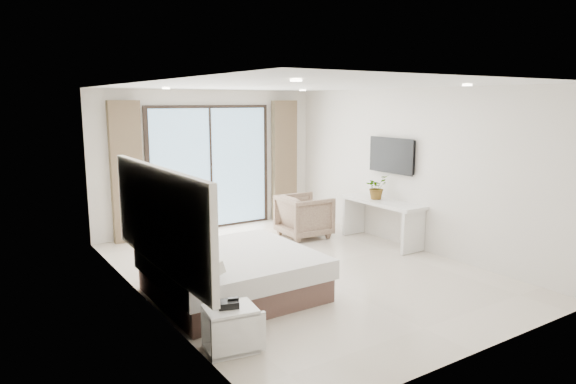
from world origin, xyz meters
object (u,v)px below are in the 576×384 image
nightstand (230,329)px  armchair (304,214)px  bed (232,274)px  console_desk (382,212)px

nightstand → armchair: armchair is taller
armchair → nightstand: bearing=139.3°
nightstand → armchair: (3.17, 3.21, 0.20)m
bed → armchair: size_ratio=2.30×
console_desk → armchair: armchair is taller
nightstand → console_desk: size_ratio=0.34×
console_desk → bed: bearing=-166.8°
armchair → console_desk: bearing=-137.1°
bed → nightstand: (-0.70, -1.32, -0.06)m
console_desk → armchair: 1.42m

